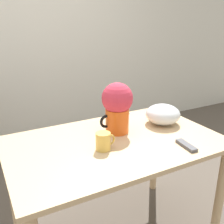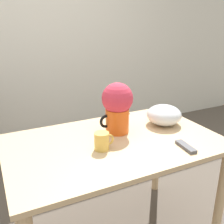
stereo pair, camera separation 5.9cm
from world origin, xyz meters
The scene contains 6 objects.
wall_back centered at (0.00, 1.82, 1.30)m, with size 8.00×0.05×2.60m.
table centered at (0.12, -0.10, 0.69)m, with size 1.35×0.85×0.80m.
flower_vase centered at (0.20, 0.02, 0.99)m, with size 0.23×0.21×0.34m.
coffee_mug centered at (0.00, -0.17, 0.85)m, with size 0.13×0.09×0.11m.
white_bowl centered at (0.57, -0.01, 0.87)m, with size 0.25×0.25×0.15m.
remote_control centered at (0.46, -0.38, 0.81)m, with size 0.06×0.16×0.02m.
Camera 2 is at (-0.56, -1.44, 1.54)m, focal length 42.00 mm.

